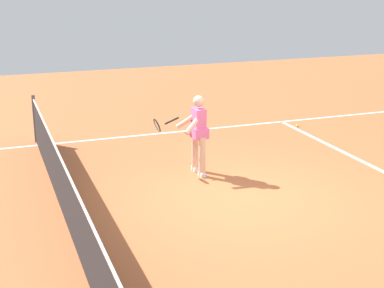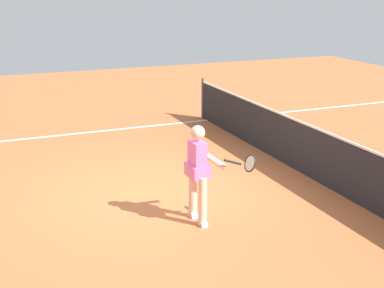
% 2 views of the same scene
% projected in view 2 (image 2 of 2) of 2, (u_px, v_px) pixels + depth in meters
% --- Properties ---
extents(ground_plane, '(28.24, 28.24, 0.00)m').
position_uv_depth(ground_plane, '(155.00, 192.00, 9.67)').
color(ground_plane, '#C66638').
extents(sideline_left_marking, '(0.10, 19.72, 0.01)m').
position_uv_depth(sideline_left_marking, '(98.00, 131.00, 13.57)').
color(sideline_left_marking, white).
rests_on(sideline_left_marking, ground).
extents(court_net, '(9.50, 0.08, 1.10)m').
position_uv_depth(court_net, '(299.00, 146.00, 10.61)').
color(court_net, '#4C4C51').
rests_on(court_net, ground).
extents(tennis_player, '(0.76, 0.94, 1.55)m').
position_uv_depth(tennis_player, '(200.00, 170.00, 8.26)').
color(tennis_player, beige).
rests_on(tennis_player, ground).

